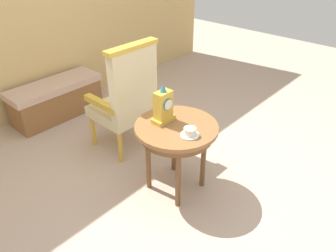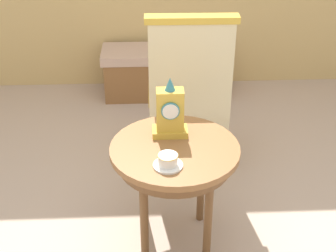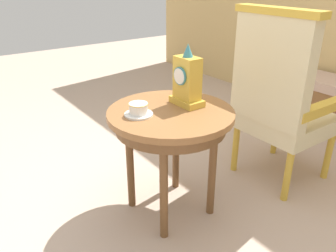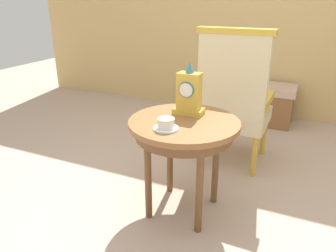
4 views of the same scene
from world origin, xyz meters
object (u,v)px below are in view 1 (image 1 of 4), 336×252
at_px(teacup_left, 190,132).
at_px(mantel_clock, 163,107).
at_px(window_bench, 56,99).
at_px(side_table, 176,134).
at_px(armchair, 127,97).

distance_m(teacup_left, mantel_clock, 0.32).
xyz_separation_m(mantel_clock, window_bench, (0.03, 1.79, -0.55)).
bearing_deg(teacup_left, window_bench, 88.51).
height_order(side_table, armchair, armchair).
bearing_deg(armchair, teacup_left, -100.96).
distance_m(mantel_clock, armchair, 0.67).
height_order(side_table, teacup_left, teacup_left).
bearing_deg(teacup_left, side_table, 75.83).
relative_size(side_table, mantel_clock, 2.03).
bearing_deg(armchair, side_table, -100.21).
relative_size(teacup_left, armchair, 0.13).
distance_m(armchair, window_bench, 1.22).
relative_size(teacup_left, mantel_clock, 0.44).
relative_size(side_table, window_bench, 0.62).
xyz_separation_m(side_table, mantel_clock, (-0.02, 0.12, 0.21)).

